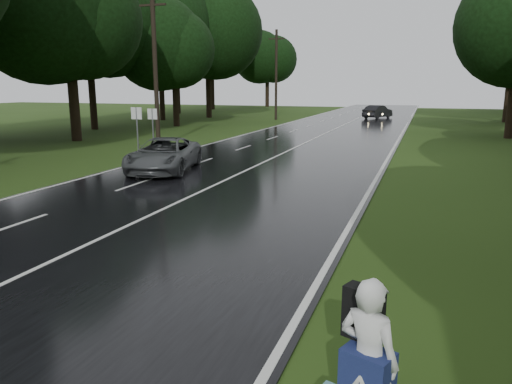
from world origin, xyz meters
The scene contains 15 objects.
ground centered at (0.00, 0.00, 0.00)m, with size 160.00×160.00×0.00m, color #284213.
road centered at (0.00, 20.00, 0.02)m, with size 12.00×140.00×0.04m, color black.
lane_center centered at (0.00, 20.00, 0.04)m, with size 0.12×140.00×0.01m, color silver.
grey_car centered at (-3.44, 11.06, 0.78)m, with size 2.45×5.32×1.48m, color #4A4E4F.
far_car centered at (2.16, 50.27, 0.79)m, with size 1.59×4.57×1.51m, color black.
hitchhiker centered at (7.19, -3.08, 0.88)m, with size 0.81×0.78×1.89m.
utility_pole_mid centered at (-8.50, 19.15, 0.00)m, with size 1.80×0.28×9.51m, color black, non-canonical shape.
utility_pole_far centered at (-8.50, 44.77, 0.00)m, with size 1.80×0.28×9.73m, color black, non-canonical shape.
road_sign_a centered at (-7.20, 14.81, 0.00)m, with size 0.64×0.10×2.67m, color white, non-canonical shape.
road_sign_b centered at (-7.20, 16.42, 0.00)m, with size 0.61×0.10×2.53m, color white, non-canonical shape.
tree_left_d centered at (-15.56, 20.02, 0.00)m, with size 9.82×9.82×15.34m, color black, non-canonical shape.
tree_left_e centered at (-14.87, 33.33, 0.00)m, with size 8.29×8.29×12.95m, color black, non-canonical shape.
tree_left_f centered at (-17.19, 45.72, 0.00)m, with size 11.07×11.07×17.29m, color black, non-canonical shape.
tree_right_e centered at (13.33, 31.79, 0.00)m, with size 8.91×8.91×13.92m, color black, non-canonical shape.
tree_right_f centered at (15.43, 49.20, 0.00)m, with size 10.84×10.84×16.94m, color black, non-canonical shape.
Camera 1 is at (7.61, -7.94, 3.85)m, focal length 33.97 mm.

